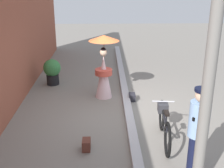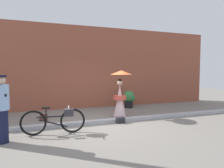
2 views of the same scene
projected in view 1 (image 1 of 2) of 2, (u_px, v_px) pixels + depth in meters
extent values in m
plane|color=gray|center=(128.00, 111.00, 7.71)|extent=(30.00, 30.00, 0.00)
cube|color=#B2B2B7|center=(128.00, 109.00, 7.69)|extent=(14.00, 0.20, 0.12)
torus|color=black|center=(162.00, 115.00, 6.68)|extent=(0.70, 0.11, 0.70)
torus|color=black|center=(168.00, 140.00, 5.69)|extent=(0.70, 0.11, 0.70)
cube|color=black|center=(165.00, 120.00, 6.13)|extent=(0.89, 0.10, 0.04)
cube|color=black|center=(164.00, 128.00, 6.20)|extent=(0.77, 0.09, 0.28)
cylinder|color=black|center=(166.00, 119.00, 5.91)|extent=(0.03, 0.03, 0.29)
cube|color=black|center=(167.00, 113.00, 5.86)|extent=(0.23, 0.11, 0.05)
cylinder|color=silver|center=(163.00, 101.00, 6.44)|extent=(0.07, 0.48, 0.03)
cube|color=#333338|center=(163.00, 107.00, 6.49)|extent=(0.28, 0.24, 0.20)
cylinder|color=#141938|center=(195.00, 157.00, 5.05)|extent=(0.26, 0.26, 0.82)
cylinder|color=#8CB2E0|center=(199.00, 119.00, 4.80)|extent=(0.34, 0.34, 0.61)
sphere|color=#D8B293|center=(202.00, 96.00, 4.65)|extent=(0.22, 0.22, 0.22)
cylinder|color=black|center=(203.00, 90.00, 4.62)|extent=(0.25, 0.25, 0.05)
cube|color=black|center=(200.00, 116.00, 4.78)|extent=(0.28, 0.31, 0.06)
cone|color=silver|center=(104.00, 77.00, 8.39)|extent=(0.48, 0.48, 1.24)
cylinder|color=#D14C3D|center=(104.00, 72.00, 8.34)|extent=(0.49, 0.49, 0.16)
sphere|color=beige|center=(103.00, 52.00, 8.14)|extent=(0.20, 0.20, 0.20)
sphere|color=black|center=(103.00, 50.00, 8.12)|extent=(0.15, 0.15, 0.15)
cylinder|color=olive|center=(104.00, 48.00, 8.16)|extent=(0.02, 0.02, 0.55)
cone|color=orange|center=(104.00, 38.00, 8.06)|extent=(0.86, 0.86, 0.16)
cylinder|color=black|center=(53.00, 79.00, 9.55)|extent=(0.40, 0.40, 0.33)
sphere|color=#387F42|center=(52.00, 68.00, 9.41)|extent=(0.56, 0.56, 0.56)
sphere|color=#387F42|center=(55.00, 69.00, 9.57)|extent=(0.31, 0.31, 0.31)
cube|color=#592D23|center=(86.00, 145.00, 5.95)|extent=(0.26, 0.17, 0.23)
cube|color=#47241C|center=(89.00, 142.00, 5.93)|extent=(0.22, 0.06, 0.08)
cube|color=#26262D|center=(132.00, 97.00, 8.32)|extent=(0.28, 0.18, 0.20)
cube|color=black|center=(134.00, 95.00, 8.30)|extent=(0.24, 0.06, 0.07)
cylinder|color=slate|center=(213.00, 47.00, 4.07)|extent=(0.18, 0.18, 4.80)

